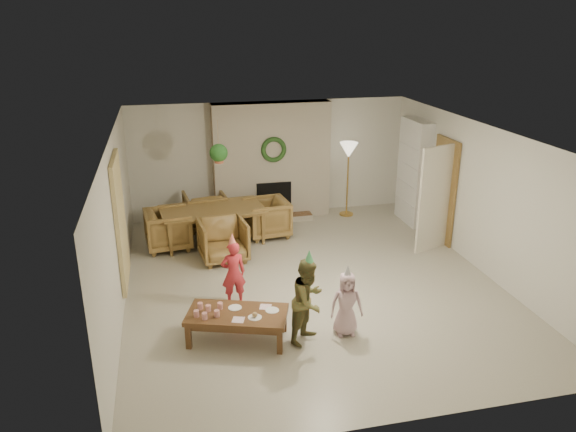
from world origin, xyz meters
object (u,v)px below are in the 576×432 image
object	(u,v)px
dining_chair_far	(205,210)
child_plaid	(309,301)
dining_chair_left	(168,229)
dining_chair_right	(267,218)
dining_chair_near	(223,240)
child_pink	(346,304)
child_red	(233,273)
coffee_table_top	(237,315)
dining_table	(214,226)

from	to	relation	value
dining_chair_far	child_plaid	size ratio (longest dim) A/B	0.70
dining_chair_left	dining_chair_right	bearing A→B (deg)	-90.00
dining_chair_near	child_pink	xyz separation A→B (m)	(1.38, -2.85, 0.08)
dining_chair_far	child_red	xyz separation A→B (m)	(0.16, -3.37, 0.13)
dining_chair_right	dining_chair_far	bearing A→B (deg)	-128.66
child_plaid	child_pink	xyz separation A→B (m)	(0.55, 0.03, -0.14)
child_red	child_plaid	bearing A→B (deg)	120.57
dining_chair_left	child_plaid	xyz separation A→B (m)	(1.78, -3.65, 0.22)
child_red	child_pink	size ratio (longest dim) A/B	1.11
dining_chair_left	coffee_table_top	bearing A→B (deg)	-172.41
coffee_table_top	child_red	world-z (taller)	child_red
dining_chair_left	dining_chair_far	bearing A→B (deg)	-45.00
dining_table	dining_chair_near	bearing A→B (deg)	-90.00
dining_chair_near	dining_chair_right	distance (m)	1.38
dining_chair_near	coffee_table_top	distance (m)	2.67
coffee_table_top	dining_chair_left	bearing A→B (deg)	122.01
dining_chair_far	dining_chair_right	distance (m)	1.38
dining_table	dining_chair_near	distance (m)	0.86
dining_table	child_plaid	world-z (taller)	child_plaid
dining_table	child_red	world-z (taller)	child_red
dining_chair_left	child_plaid	bearing A→B (deg)	-160.10
dining_table	child_pink	world-z (taller)	child_pink
dining_table	dining_chair_left	bearing A→B (deg)	-180.00
dining_chair_near	dining_chair_left	bearing A→B (deg)	135.00
dining_chair_far	child_red	bearing A→B (deg)	86.56
dining_table	child_red	xyz separation A→B (m)	(0.06, -2.52, 0.17)
dining_chair_left	child_pink	bearing A→B (deg)	-153.30
dining_chair_right	child_pink	xyz separation A→B (m)	(0.40, -3.82, 0.08)
dining_table	coffee_table_top	size ratio (longest dim) A/B	1.46
child_pink	child_red	bearing A→B (deg)	145.80
dining_chair_far	child_plaid	bearing A→B (deg)	96.32
dining_table	child_pink	distance (m)	3.99
dining_chair_far	child_pink	xyz separation A→B (m)	(1.56, -4.56, 0.08)
dining_chair_near	dining_chair_far	size ratio (longest dim) A/B	1.00
dining_table	dining_chair_left	world-z (taller)	dining_chair_left
dining_table	coffee_table_top	distance (m)	3.53
dining_table	child_plaid	size ratio (longest dim) A/B	1.64
dining_chair_near	child_plaid	size ratio (longest dim) A/B	0.70
dining_chair_right	dining_chair_near	bearing A→B (deg)	-51.34
dining_chair_left	child_plaid	distance (m)	4.06
child_plaid	child_pink	size ratio (longest dim) A/B	1.29
dining_chair_right	child_red	xyz separation A→B (m)	(-1.01, -2.63, 0.13)
dining_chair_far	dining_chair_left	size ratio (longest dim) A/B	1.00
dining_chair_right	child_pink	distance (m)	3.84
dining_chair_left	child_red	bearing A→B (deg)	-165.26
coffee_table_top	child_red	distance (m)	1.02
dining_chair_far	child_plaid	distance (m)	4.71
dining_table	dining_chair_near	xyz separation A→B (m)	(0.09, -0.86, 0.04)
dining_chair_far	coffee_table_top	size ratio (longest dim) A/B	0.62
dining_chair_right	child_pink	size ratio (longest dim) A/B	0.91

